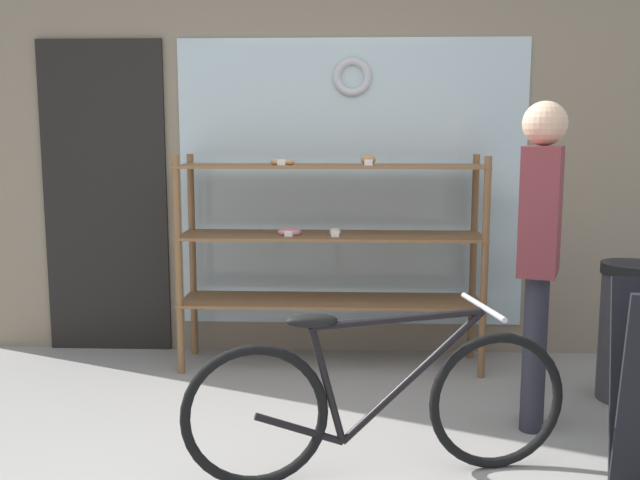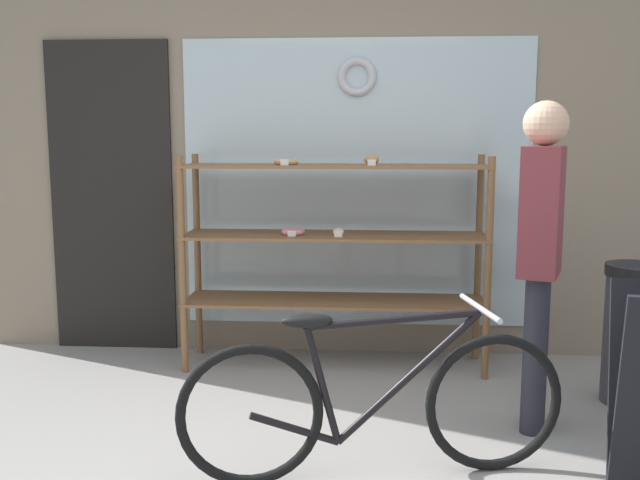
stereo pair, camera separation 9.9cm
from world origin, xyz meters
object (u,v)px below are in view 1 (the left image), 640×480
Objects in this scene: display_case at (330,238)px; pedestrian at (540,240)px; trash_bin at (632,327)px; bicycle at (378,402)px.

display_case is 1.42m from pedestrian.
pedestrian is at bearing -147.55° from trash_bin.
display_case is at bearing 162.69° from trash_bin.
display_case is at bearing 68.30° from pedestrian.
trash_bin is (1.69, -0.53, -0.41)m from display_case.
bicycle is 1.18m from pedestrian.
display_case reaches higher than trash_bin.
display_case is 1.61m from bicycle.
pedestrian reaches higher than display_case.
bicycle is 2.14× the size of trash_bin.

